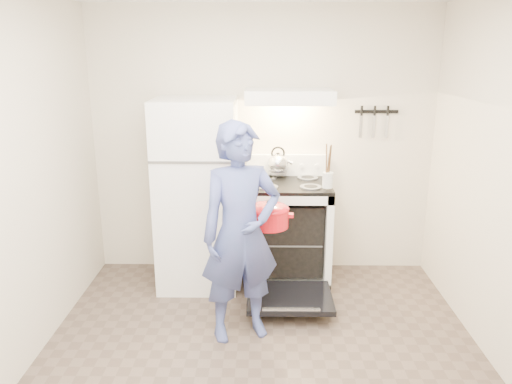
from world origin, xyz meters
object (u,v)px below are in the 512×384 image
refrigerator (198,194)px  dutch_oven (269,218)px  person (241,234)px  stove_body (287,234)px  tea_kettle (278,162)px

refrigerator → dutch_oven: size_ratio=4.51×
person → dutch_oven: size_ratio=4.35×
person → dutch_oven: person is taller
refrigerator → stove_body: (0.81, 0.02, -0.39)m
tea_kettle → dutch_oven: (-0.09, -0.92, -0.23)m
refrigerator → person: 1.01m
refrigerator → dutch_oven: 0.94m
refrigerator → stove_body: bearing=1.8°
stove_body → dutch_oven: bearing=-104.1°
tea_kettle → dutch_oven: tea_kettle is taller
refrigerator → person: bearing=-64.9°
refrigerator → tea_kettle: bearing=17.9°
dutch_oven → tea_kettle: bearing=84.2°
stove_body → tea_kettle: size_ratio=3.21×
stove_body → tea_kettle: bearing=112.4°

